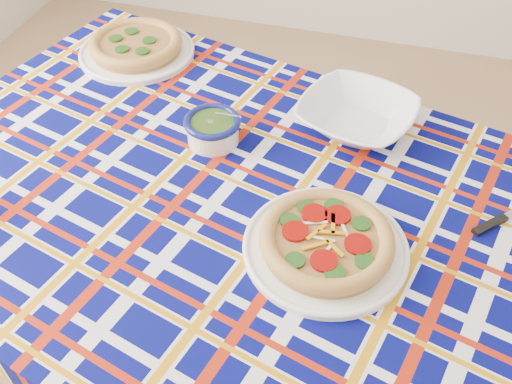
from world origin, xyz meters
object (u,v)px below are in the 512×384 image
(serving_bowl, at_px, (357,116))
(dining_table, at_px, (251,230))
(main_focaccia_plate, at_px, (327,240))
(pesto_bowl, at_px, (213,128))

(serving_bowl, bearing_deg, dining_table, -117.55)
(dining_table, distance_m, serving_bowl, 0.38)
(dining_table, height_order, main_focaccia_plate, main_focaccia_plate)
(dining_table, height_order, serving_bowl, serving_bowl)
(main_focaccia_plate, distance_m, serving_bowl, 0.40)
(serving_bowl, bearing_deg, pesto_bowl, -154.89)
(main_focaccia_plate, bearing_deg, pesto_bowl, 141.51)
(pesto_bowl, bearing_deg, serving_bowl, 25.11)
(pesto_bowl, height_order, serving_bowl, pesto_bowl)
(main_focaccia_plate, bearing_deg, dining_table, 156.23)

